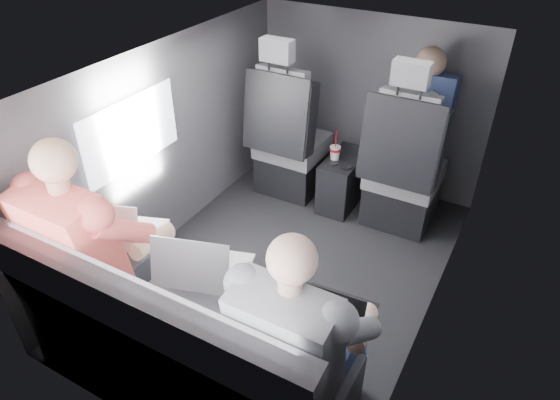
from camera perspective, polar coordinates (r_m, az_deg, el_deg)
The scene contains 19 objects.
floor at distance 3.30m, azimuth 0.90°, elevation -7.81°, with size 2.60×2.60×0.00m, color black.
ceiling at distance 2.60m, azimuth 1.17°, elevation 14.95°, with size 2.60×2.60×0.00m, color #B2B2AD.
panel_left at distance 3.36m, azimuth -12.70°, elevation 6.10°, with size 0.02×2.60×1.35m, color #56565B.
panel_right at distance 2.67m, azimuth 18.32°, elevation -2.86°, with size 0.02×2.60×1.35m, color #56565B.
panel_front at distance 3.97m, azimuth 10.14°, elevation 10.83°, with size 1.80×0.02×1.35m, color #56565B.
panel_back at distance 2.10m, azimuth -16.62°, elevation -14.37°, with size 1.80×0.02×1.35m, color #56565B.
side_window at distance 3.06m, azimuth -16.54°, elevation 7.36°, with size 0.02×0.75×0.42m, color white.
seatbelt at distance 3.25m, azimuth 13.86°, elevation 7.42°, with size 0.05×0.01×0.65m, color black.
front_seat_left at distance 3.86m, azimuth 1.02°, elevation 6.18°, with size 0.52×0.58×1.26m.
front_seat_right at distance 3.58m, azimuth 13.82°, elevation 2.74°, with size 0.52×0.58×1.26m.
center_console at distance 3.83m, azimuth 7.22°, elevation 2.20°, with size 0.24×0.48×0.41m.
rear_bench at distance 2.48m, azimuth -11.33°, elevation -16.65°, with size 1.60×0.57×0.92m.
soda_cup at distance 3.66m, azimuth 6.31°, elevation 5.40°, with size 0.08×0.08×0.24m.
laptop_white at distance 2.70m, azimuth -17.54°, elevation -3.27°, with size 0.40×0.42×0.25m.
laptop_silver at distance 2.38m, azimuth -8.62°, elevation -7.53°, with size 0.42×0.42×0.26m.
laptop_black at distance 2.17m, azimuth 6.01°, elevation -12.54°, with size 0.34×0.31×0.23m.
passenger_rear_left at distance 2.58m, azimuth -19.99°, elevation -5.23°, with size 0.54×0.66×1.29m.
passenger_rear_right at distance 2.06m, azimuth 2.59°, elevation -15.73°, with size 0.50×0.62×1.21m.
passenger_front_right at distance 3.65m, azimuth 15.88°, elevation 9.23°, with size 0.40×0.40×0.80m.
Camera 1 is at (1.16, -2.18, 2.20)m, focal length 32.00 mm.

